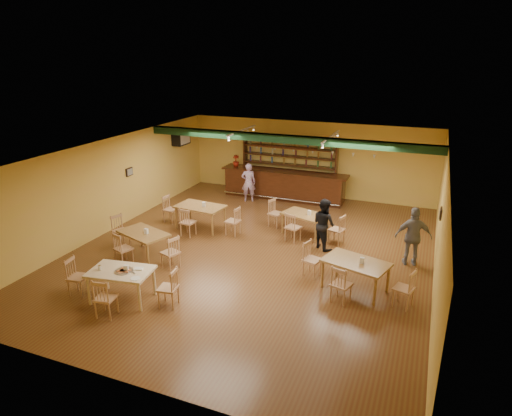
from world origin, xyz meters
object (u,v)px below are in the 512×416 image
at_px(dining_table_d, 355,276).
at_px(patron_bar, 248,182).
at_px(bar_counter, 284,185).
at_px(dining_table_c, 144,244).
at_px(patron_right_a, 324,224).
at_px(dining_table_a, 201,217).
at_px(near_table, 122,285).
at_px(dining_table_b, 305,224).

bearing_deg(dining_table_d, patron_bar, 149.37).
distance_m(bar_counter, dining_table_c, 6.88).
distance_m(patron_bar, patron_right_a, 5.02).
xyz_separation_m(dining_table_a, dining_table_d, (5.50, -2.24, -0.01)).
height_order(bar_counter, dining_table_a, bar_counter).
xyz_separation_m(dining_table_a, patron_right_a, (4.17, -0.05, 0.38)).
bearing_deg(dining_table_a, dining_table_c, -95.47).
xyz_separation_m(dining_table_a, near_table, (0.47, -4.75, -0.01)).
relative_size(bar_counter, dining_table_c, 3.48).
xyz_separation_m(bar_counter, dining_table_b, (1.82, -3.31, -0.21)).
distance_m(dining_table_b, patron_bar, 3.92).
bearing_deg(bar_counter, patron_bar, -145.06).
bearing_deg(near_table, dining_table_b, 53.50).
relative_size(dining_table_a, near_table, 1.09).
bearing_deg(dining_table_d, bar_counter, 138.31).
height_order(bar_counter, near_table, bar_counter).
xyz_separation_m(bar_counter, patron_right_a, (2.62, -4.11, 0.21)).
bearing_deg(patron_right_a, bar_counter, -19.54).
relative_size(dining_table_b, patron_bar, 0.92).
xyz_separation_m(dining_table_c, near_table, (0.95, -2.24, 0.02)).
relative_size(dining_table_d, near_table, 1.07).
bearing_deg(near_table, dining_table_c, 104.25).
xyz_separation_m(dining_table_c, patron_bar, (0.85, 5.74, 0.40)).
height_order(dining_table_d, patron_right_a, patron_right_a).
distance_m(dining_table_c, patron_bar, 5.82).
height_order(dining_table_b, patron_bar, patron_bar).
relative_size(dining_table_b, dining_table_c, 0.97).
distance_m(dining_table_d, near_table, 5.62).
height_order(dining_table_b, near_table, near_table).
distance_m(dining_table_a, near_table, 4.77).
bearing_deg(bar_counter, dining_table_d, -57.96).
height_order(dining_table_a, patron_right_a, patron_right_a).
relative_size(near_table, patron_bar, 0.94).
bearing_deg(near_table, dining_table_a, 87.02).
xyz_separation_m(dining_table_b, dining_table_c, (-3.85, -3.26, 0.01)).
bearing_deg(patron_right_a, dining_table_a, 37.27).
height_order(dining_table_c, dining_table_d, dining_table_d).
relative_size(near_table, patron_right_a, 0.93).
bearing_deg(dining_table_a, near_table, -79.09).
bearing_deg(dining_table_b, near_table, -100.86).
height_order(near_table, patron_right_a, patron_right_a).
height_order(dining_table_a, near_table, dining_table_a).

